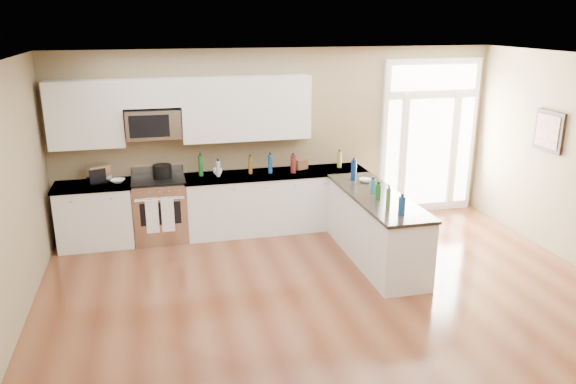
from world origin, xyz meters
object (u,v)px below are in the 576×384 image
Objects in this scene: kitchen_range at (160,209)px; toaster_oven at (98,173)px; peninsula_cabinet at (375,229)px; stockpot at (162,171)px.

kitchen_range is 3.56× the size of toaster_oven.
peninsula_cabinet is 8.41× the size of stockpot.
stockpot is (0.07, 0.07, 0.58)m from kitchen_range.
stockpot is at bearing 44.78° from kitchen_range.
kitchen_range is at bearing 153.18° from peninsula_cabinet.
kitchen_range is 3.91× the size of stockpot.
kitchen_range reaches higher than peninsula_cabinet.
toaster_oven is (-3.70, 1.54, 0.64)m from peninsula_cabinet.
stockpot is 0.91× the size of toaster_oven.
toaster_oven reaches higher than stockpot.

